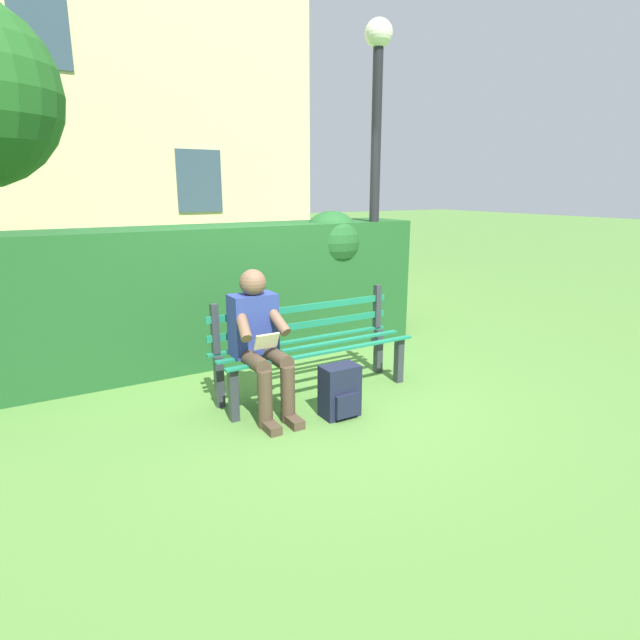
{
  "coord_description": "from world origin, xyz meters",
  "views": [
    {
      "loc": [
        2.25,
        3.88,
        1.85
      ],
      "look_at": [
        0.0,
        0.1,
        0.72
      ],
      "focal_mm": 29.22,
      "sensor_mm": 36.0,
      "label": 1
    }
  ],
  "objects": [
    {
      "name": "backpack",
      "position": [
        0.06,
        0.52,
        0.21
      ],
      "size": [
        0.31,
        0.27,
        0.44
      ],
      "color": "#191E33",
      "rests_on": "ground"
    },
    {
      "name": "ground",
      "position": [
        0.0,
        0.0,
        0.0
      ],
      "size": [
        60.0,
        60.0,
        0.0
      ],
      "primitive_type": "plane",
      "color": "#517F38"
    },
    {
      "name": "lamp_post",
      "position": [
        -1.48,
        -1.15,
        2.24
      ],
      "size": [
        0.3,
        0.3,
        3.62
      ],
      "color": "black",
      "rests_on": "ground"
    },
    {
      "name": "building_facade",
      "position": [
        1.38,
        -7.93,
        3.5
      ],
      "size": [
        10.09,
        2.93,
        7.0
      ],
      "color": "beige",
      "rests_on": "ground"
    },
    {
      "name": "hedge_backdrop",
      "position": [
        0.41,
        -1.45,
        0.77
      ],
      "size": [
        4.82,
        0.85,
        1.58
      ],
      "color": "#1E5123",
      "rests_on": "ground"
    },
    {
      "name": "person_seated",
      "position": [
        0.58,
        0.1,
        0.64
      ],
      "size": [
        0.44,
        0.73,
        1.2
      ],
      "color": "navy",
      "rests_on": "ground"
    },
    {
      "name": "park_bench",
      "position": [
        0.0,
        -0.07,
        0.44
      ],
      "size": [
        1.86,
        0.49,
        0.9
      ],
      "color": "#2D3338",
      "rests_on": "ground"
    }
  ]
}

